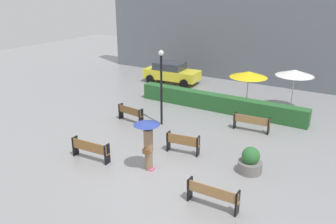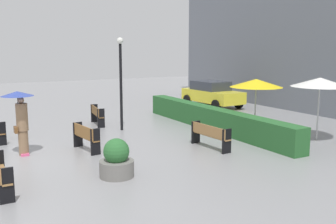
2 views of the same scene
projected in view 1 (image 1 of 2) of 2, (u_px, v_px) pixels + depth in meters
ground_plane at (148, 175)px, 14.00m from camera, size 60.00×60.00×0.00m
bench_mid_center at (183, 142)px, 15.59m from camera, size 1.56×0.55×0.91m
bench_near_left at (90, 149)px, 15.03m from camera, size 1.88×0.45×0.88m
bench_near_right at (212, 194)px, 11.80m from camera, size 1.87×0.37×0.86m
bench_back_row at (251, 122)px, 17.96m from camera, size 1.90×0.50×0.86m
bench_far_left at (130, 113)px, 19.20m from camera, size 1.67×0.51×0.88m
pedestrian_with_umbrella at (148, 138)px, 13.89m from camera, size 1.05×1.05×2.18m
planter_pot at (250, 162)px, 14.05m from camera, size 0.97×0.97×1.10m
lamp_post at (161, 80)px, 18.18m from camera, size 0.28×0.28×4.03m
patio_umbrella_yellow at (249, 74)px, 20.85m from camera, size 2.24×2.24×2.28m
patio_umbrella_white at (295, 73)px, 20.46m from camera, size 2.20×2.20×2.46m
hedge_strip at (219, 103)px, 20.88m from camera, size 10.37×0.70×0.98m
building_facade at (273, 19)px, 25.15m from camera, size 28.00×1.20×9.62m
parked_car at (171, 72)px, 26.73m from camera, size 4.31×2.21×1.57m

